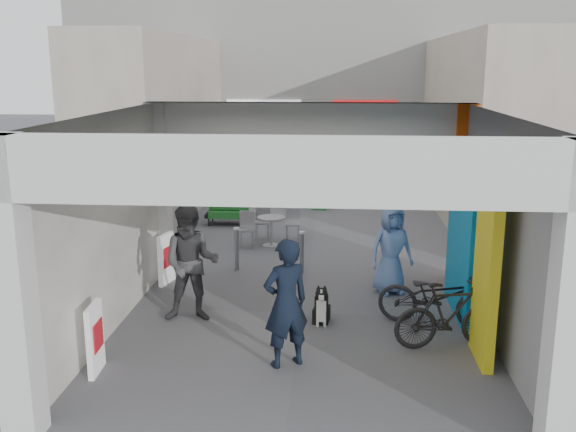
# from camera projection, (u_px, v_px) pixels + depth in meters

# --- Properties ---
(ground) EXTENTS (90.00, 90.00, 0.00)m
(ground) POSITION_uv_depth(u_px,v_px,m) (302.00, 313.00, 11.15)
(ground) COLOR #57565C
(ground) RESTS_ON ground
(arcade_canopy) EXTENTS (6.40, 6.45, 6.40)m
(arcade_canopy) POSITION_uv_depth(u_px,v_px,m) (335.00, 193.00, 9.78)
(arcade_canopy) COLOR silver
(arcade_canopy) RESTS_ON ground
(far_building) EXTENTS (18.00, 4.08, 8.00)m
(far_building) POSITION_uv_depth(u_px,v_px,m) (323.00, 71.00, 23.82)
(far_building) COLOR white
(far_building) RESTS_ON ground
(plaza_bldg_left) EXTENTS (2.00, 9.00, 5.00)m
(plaza_bldg_left) POSITION_uv_depth(u_px,v_px,m) (159.00, 127.00, 18.19)
(plaza_bldg_left) COLOR #BBAE9B
(plaza_bldg_left) RESTS_ON ground
(plaza_bldg_right) EXTENTS (2.00, 9.00, 5.00)m
(plaza_bldg_right) POSITION_uv_depth(u_px,v_px,m) (482.00, 129.00, 17.52)
(plaza_bldg_right) COLOR #BBAE9B
(plaza_bldg_right) RESTS_ON ground
(bollard_left) EXTENTS (0.09, 0.09, 0.90)m
(bollard_left) POSITION_uv_depth(u_px,v_px,m) (237.00, 249.00, 13.39)
(bollard_left) COLOR gray
(bollard_left) RESTS_ON ground
(bollard_center) EXTENTS (0.09, 0.09, 0.87)m
(bollard_center) POSITION_uv_depth(u_px,v_px,m) (302.00, 253.00, 13.20)
(bollard_center) COLOR gray
(bollard_center) RESTS_ON ground
(bollard_right) EXTENTS (0.09, 0.09, 0.95)m
(bollard_right) POSITION_uv_depth(u_px,v_px,m) (384.00, 248.00, 13.36)
(bollard_right) COLOR gray
(bollard_right) RESTS_ON ground
(advert_board_near) EXTENTS (0.13, 0.55, 1.00)m
(advert_board_near) POSITION_uv_depth(u_px,v_px,m) (95.00, 338.00, 8.88)
(advert_board_near) COLOR silver
(advert_board_near) RESTS_ON ground
(advert_board_far) EXTENTS (0.20, 0.55, 1.00)m
(advert_board_far) POSITION_uv_depth(u_px,v_px,m) (166.00, 258.00, 12.56)
(advert_board_far) COLOR silver
(advert_board_far) RESTS_ON ground
(cafe_set) EXTENTS (1.40, 1.13, 0.85)m
(cafe_set) POSITION_uv_depth(u_px,v_px,m) (268.00, 231.00, 15.51)
(cafe_set) COLOR #9F9EA3
(cafe_set) RESTS_ON ground
(produce_stand) EXTENTS (1.26, 0.68, 0.83)m
(produce_stand) POSITION_uv_depth(u_px,v_px,m) (230.00, 212.00, 17.33)
(produce_stand) COLOR black
(produce_stand) RESTS_ON ground
(crate_stack) EXTENTS (0.51, 0.43, 0.56)m
(crate_stack) POSITION_uv_depth(u_px,v_px,m) (320.00, 200.00, 19.17)
(crate_stack) COLOR #1B5F1B
(crate_stack) RESTS_ON ground
(border_collie) EXTENTS (0.26, 0.50, 0.69)m
(border_collie) POSITION_uv_depth(u_px,v_px,m) (321.00, 308.00, 10.62)
(border_collie) COLOR black
(border_collie) RESTS_ON ground
(man_with_dog) EXTENTS (0.82, 0.73, 1.88)m
(man_with_dog) POSITION_uv_depth(u_px,v_px,m) (286.00, 303.00, 9.00)
(man_with_dog) COLOR black
(man_with_dog) RESTS_ON ground
(man_back_turned) EXTENTS (1.04, 0.85, 1.98)m
(man_back_turned) POSITION_uv_depth(u_px,v_px,m) (191.00, 263.00, 10.64)
(man_back_turned) COLOR #3D3D3F
(man_back_turned) RESTS_ON ground
(man_elderly) EXTENTS (0.97, 0.81, 1.70)m
(man_elderly) POSITION_uv_depth(u_px,v_px,m) (391.00, 249.00, 11.97)
(man_elderly) COLOR #6383C1
(man_elderly) RESTS_ON ground
(man_crates) EXTENTS (1.26, 0.74, 2.01)m
(man_crates) POSITION_uv_depth(u_px,v_px,m) (292.00, 170.00, 20.06)
(man_crates) COLOR black
(man_crates) RESTS_ON ground
(bicycle_front) EXTENTS (2.02, 1.10, 1.01)m
(bicycle_front) POSITION_uv_depth(u_px,v_px,m) (437.00, 297.00, 10.49)
(bicycle_front) COLOR black
(bicycle_front) RESTS_ON ground
(bicycle_rear) EXTENTS (1.79, 0.84, 1.04)m
(bicycle_rear) POSITION_uv_depth(u_px,v_px,m) (450.00, 315.00, 9.68)
(bicycle_rear) COLOR black
(bicycle_rear) RESTS_ON ground
(white_van) EXTENTS (4.08, 2.62, 1.29)m
(white_van) POSITION_uv_depth(u_px,v_px,m) (361.00, 174.00, 21.52)
(white_van) COLOR silver
(white_van) RESTS_ON ground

